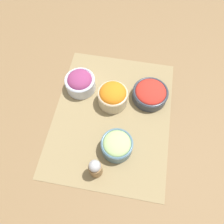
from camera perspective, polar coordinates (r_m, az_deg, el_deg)
The scene contains 7 objects.
ground_plane at distance 0.85m, azimuth 0.00°, elevation -1.03°, with size 3.00×3.00×0.00m, color olive.
placemat at distance 0.85m, azimuth 0.00°, elevation -0.97°, with size 0.57×0.45×0.00m.
carrot_bowl at distance 0.84m, azimuth 0.21°, elevation 4.32°, with size 0.12×0.12×0.09m.
cucumber_bowl at distance 0.76m, azimuth 1.30°, elevation -8.62°, with size 0.11×0.11×0.07m.
tomato_bowl at distance 0.88m, azimuth 9.98°, elevation 4.87°, with size 0.14×0.14×0.06m.
onion_bowl at distance 0.89m, azimuth -8.33°, elevation 7.76°, with size 0.12×0.12×0.08m.
pepper_shaker at distance 0.73m, azimuth -4.36°, elevation -14.43°, with size 0.04×0.04×0.10m.
Camera 1 is at (-0.37, -0.07, 0.77)m, focal length 35.00 mm.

